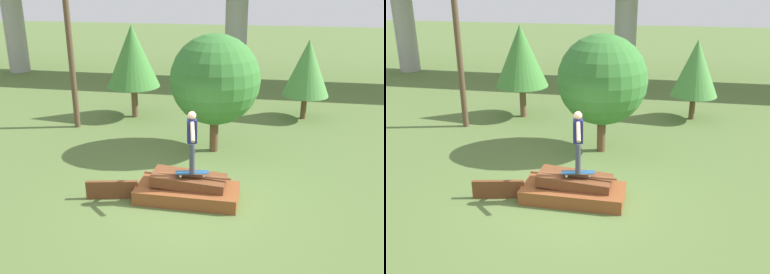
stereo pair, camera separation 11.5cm
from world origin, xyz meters
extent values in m
plane|color=#567038|center=(0.00, 0.00, 0.00)|extent=(80.00, 80.00, 0.00)
cube|color=brown|center=(0.00, 0.00, 0.17)|extent=(2.43, 1.09, 0.34)
cube|color=brown|center=(0.02, 0.09, 0.47)|extent=(1.77, 0.77, 0.36)
cylinder|color=brown|center=(0.00, 0.00, 0.64)|extent=(2.06, 0.06, 0.06)
cube|color=brown|center=(-1.78, -0.26, 0.23)|extent=(1.23, 0.35, 0.45)
cube|color=#23517F|center=(0.12, -0.04, 0.75)|extent=(0.80, 0.36, 0.01)
cylinder|color=silver|center=(0.37, 0.10, 0.69)|extent=(0.06, 0.04, 0.05)
cylinder|color=silver|center=(0.41, -0.07, 0.69)|extent=(0.06, 0.04, 0.05)
cylinder|color=silver|center=(-0.16, -0.02, 0.69)|extent=(0.06, 0.04, 0.05)
cylinder|color=silver|center=(-0.12, -0.18, 0.69)|extent=(0.06, 0.04, 0.05)
cylinder|color=#383D4C|center=(0.11, 0.04, 1.13)|extent=(0.12, 0.12, 0.74)
cylinder|color=#383D4C|center=(0.14, -0.13, 1.13)|extent=(0.12, 0.12, 0.74)
cube|color=#191E51|center=(0.12, -0.04, 1.77)|extent=(0.26, 0.25, 0.54)
sphere|color=tan|center=(0.12, -0.04, 2.13)|extent=(0.19, 0.19, 0.19)
cylinder|color=tan|center=(0.05, 0.28, 1.86)|extent=(0.19, 0.50, 0.35)
cylinder|color=tan|center=(0.20, -0.36, 1.86)|extent=(0.19, 0.50, 0.35)
cylinder|color=#9E9E99|center=(-12.10, 12.92, 2.58)|extent=(1.10, 1.10, 5.17)
cylinder|color=#9E9E99|center=(0.00, 12.92, 2.58)|extent=(1.10, 1.10, 5.17)
cylinder|color=brown|center=(-4.84, 4.52, 4.06)|extent=(0.20, 0.20, 8.11)
cylinder|color=brown|center=(0.22, 3.18, 0.55)|extent=(0.26, 0.26, 1.10)
sphere|color=#387A33|center=(0.22, 3.18, 2.21)|extent=(2.63, 2.63, 2.63)
cylinder|color=brown|center=(3.10, 6.95, 0.45)|extent=(0.21, 0.21, 0.91)
cone|color=#4C8E42|center=(3.10, 6.95, 1.93)|extent=(1.69, 1.69, 2.04)
cylinder|color=brown|center=(-3.18, 6.03, 0.60)|extent=(0.24, 0.24, 1.19)
cone|color=#428438|center=(-3.18, 6.03, 2.31)|extent=(1.95, 1.95, 2.24)
camera|label=1|loc=(1.74, -8.90, 5.00)|focal=40.00mm
camera|label=2|loc=(1.85, -8.88, 5.00)|focal=40.00mm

